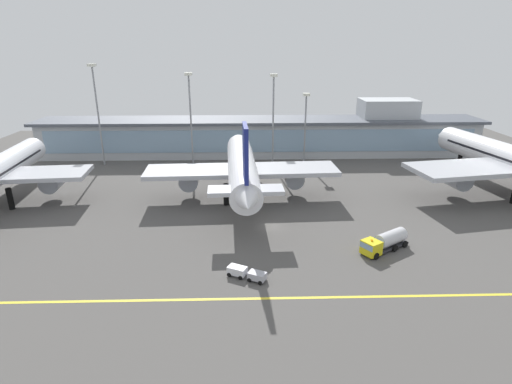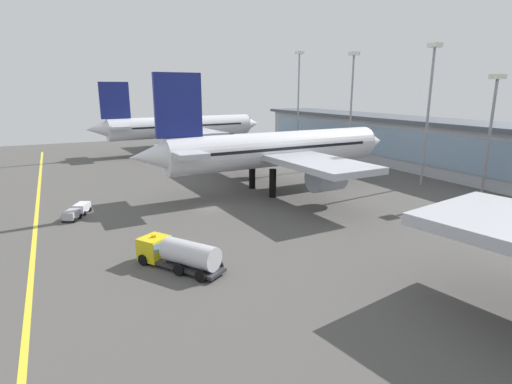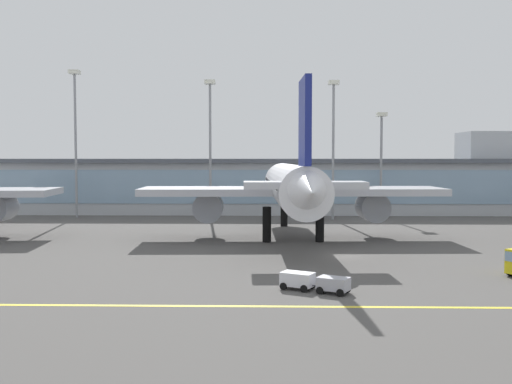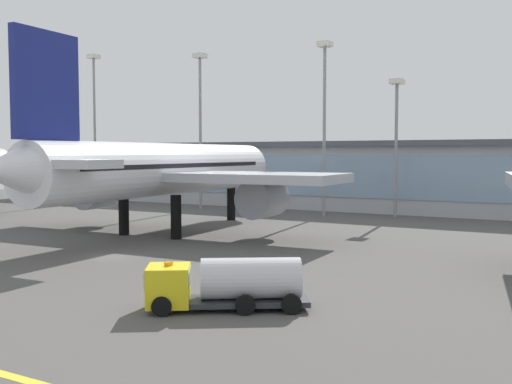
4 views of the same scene
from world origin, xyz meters
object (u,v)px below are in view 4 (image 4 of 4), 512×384
(apron_light_mast_centre, at_px, (94,108))
(apron_light_mast_far_east, at_px, (396,124))
(airliner_near_right, at_px, (165,170))
(apron_light_mast_west, at_px, (324,103))
(fuel_tanker_truck, at_px, (222,283))
(apron_light_mast_east, at_px, (200,108))

(apron_light_mast_centre, distance_m, apron_light_mast_far_east, 54.90)
(airliner_near_right, bearing_deg, apron_light_mast_west, -20.36)
(fuel_tanker_truck, xyz_separation_m, apron_light_mast_centre, (-60.12, 51.24, 15.45))
(apron_light_mast_east, distance_m, apron_light_mast_far_east, 30.65)
(apron_light_mast_centre, xyz_separation_m, apron_light_mast_far_east, (54.73, 0.98, -4.21))
(fuel_tanker_truck, xyz_separation_m, apron_light_mast_far_east, (-5.39, 52.22, 11.24))
(apron_light_mast_far_east, bearing_deg, airliner_near_right, -120.58)
(apron_light_mast_west, xyz_separation_m, apron_light_mast_far_east, (8.98, 3.78, -2.92))
(apron_light_mast_centre, height_order, apron_light_mast_east, apron_light_mast_centre)
(fuel_tanker_truck, distance_m, apron_light_mast_east, 62.61)
(fuel_tanker_truck, relative_size, apron_light_mast_far_east, 0.47)
(apron_light_mast_centre, bearing_deg, apron_light_mast_west, -3.51)
(apron_light_mast_west, relative_size, apron_light_mast_centre, 0.91)
(apron_light_mast_far_east, bearing_deg, apron_light_mast_west, -157.14)
(airliner_near_right, bearing_deg, apron_light_mast_far_east, -33.10)
(fuel_tanker_truck, bearing_deg, apron_light_mast_west, -106.42)
(airliner_near_right, distance_m, fuel_tanker_truck, 32.85)
(airliner_near_right, height_order, fuel_tanker_truck, airliner_near_right)
(apron_light_mast_east, bearing_deg, airliner_near_right, -62.83)
(apron_light_mast_west, bearing_deg, apron_light_mast_east, 177.51)
(fuel_tanker_truck, bearing_deg, airliner_near_right, -79.15)
(fuel_tanker_truck, relative_size, apron_light_mast_east, 0.37)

